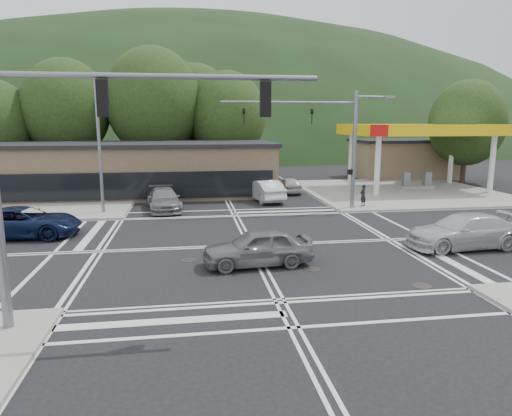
{
  "coord_description": "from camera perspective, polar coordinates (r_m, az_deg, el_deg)",
  "views": [
    {
      "loc": [
        -2.96,
        -21.42,
        5.98
      ],
      "look_at": [
        0.62,
        2.4,
        1.4
      ],
      "focal_mm": 32.0,
      "sensor_mm": 36.0,
      "label": 1
    }
  ],
  "objects": [
    {
      "name": "ground",
      "position": [
        22.44,
        -0.65,
        -4.69
      ],
      "size": [
        120.0,
        120.0,
        0.0
      ],
      "primitive_type": "plane",
      "color": "black",
      "rests_on": "ground"
    },
    {
      "name": "streetlight_nw",
      "position": [
        30.93,
        -18.96,
        8.46
      ],
      "size": [
        2.5,
        0.25,
        9.0
      ],
      "color": "slate",
      "rests_on": "ground"
    },
    {
      "name": "car_queue_b",
      "position": [
        38.9,
        4.11,
        2.9
      ],
      "size": [
        1.73,
        4.02,
        1.35
      ],
      "primitive_type": "imported",
      "rotation": [
        0.0,
        0.0,
        3.18
      ],
      "color": "#B8B8B4",
      "rests_on": "ground"
    },
    {
      "name": "tree_n_e",
      "position": [
        49.45,
        -7.59,
        12.02
      ],
      "size": [
        8.4,
        8.4,
        11.98
      ],
      "color": "#382619",
      "rests_on": "ground"
    },
    {
      "name": "pedestrian",
      "position": [
        32.68,
        13.24,
        1.56
      ],
      "size": [
        0.67,
        0.62,
        1.53
      ],
      "primitive_type": "imported",
      "rotation": [
        0.0,
        0.0,
        3.75
      ],
      "color": "black",
      "rests_on": "sidewalk_ne"
    },
    {
      "name": "tree_ne",
      "position": [
        49.42,
        24.89,
        9.62
      ],
      "size": [
        7.2,
        7.2,
        9.99
      ],
      "color": "#382619",
      "rests_on": "ground"
    },
    {
      "name": "commercial_row",
      "position": [
        38.96,
        -15.98,
        4.48
      ],
      "size": [
        24.0,
        8.0,
        4.0
      ],
      "primitive_type": "cube",
      "color": "brown",
      "rests_on": "ground"
    },
    {
      "name": "hill_north",
      "position": [
        111.62,
        -7.07,
        7.61
      ],
      "size": [
        252.0,
        126.0,
        140.0
      ],
      "primitive_type": "ellipsoid",
      "color": "black",
      "rests_on": "ground"
    },
    {
      "name": "sidewalk_nw",
      "position": [
        38.81,
        -26.5,
        0.87
      ],
      "size": [
        16.0,
        16.0,
        0.15
      ],
      "primitive_type": "cube",
      "color": "gray",
      "rests_on": "ground"
    },
    {
      "name": "gas_station_canopy",
      "position": [
        42.41,
        19.76,
        8.87
      ],
      "size": [
        12.32,
        8.34,
        5.75
      ],
      "color": "silver",
      "rests_on": "ground"
    },
    {
      "name": "car_northbound",
      "position": [
        31.77,
        -11.44,
        1.06
      ],
      "size": [
        2.73,
        5.35,
        1.49
      ],
      "primitive_type": "imported",
      "rotation": [
        0.0,
        0.0,
        0.13
      ],
      "color": "slate",
      "rests_on": "ground"
    },
    {
      "name": "car_grey_center",
      "position": [
        19.2,
        0.18,
        -4.93
      ],
      "size": [
        4.73,
        2.2,
        1.57
      ],
      "primitive_type": "imported",
      "rotation": [
        0.0,
        0.0,
        -1.49
      ],
      "color": "slate",
      "rests_on": "ground"
    },
    {
      "name": "signal_mast_ne",
      "position": [
        31.25,
        10.07,
        8.94
      ],
      "size": [
        11.65,
        0.3,
        8.0
      ],
      "color": "slate",
      "rests_on": "ground"
    },
    {
      "name": "tree_n_c",
      "position": [
        45.6,
        -3.63,
        11.38
      ],
      "size": [
        7.6,
        7.6,
        10.87
      ],
      "color": "#382619",
      "rests_on": "ground"
    },
    {
      "name": "signal_mast_sw",
      "position": [
        13.69,
        -23.18,
        6.3
      ],
      "size": [
        9.14,
        0.28,
        8.0
      ],
      "color": "slate",
      "rests_on": "ground"
    },
    {
      "name": "car_silver_east",
      "position": [
        24.0,
        24.57,
        -2.65
      ],
      "size": [
        5.71,
        2.51,
        1.63
      ],
      "primitive_type": "imported",
      "rotation": [
        0.0,
        0.0,
        -1.53
      ],
      "color": "silver",
      "rests_on": "ground"
    },
    {
      "name": "car_queue_a",
      "position": [
        34.81,
        1.14,
        2.22
      ],
      "size": [
        2.5,
        5.12,
        1.62
      ],
      "primitive_type": "imported",
      "rotation": [
        0.0,
        0.0,
        3.31
      ],
      "color": "silver",
      "rests_on": "ground"
    },
    {
      "name": "tree_n_b",
      "position": [
        45.56,
        -12.68,
        12.79
      ],
      "size": [
        9.0,
        9.0,
        12.98
      ],
      "color": "#382619",
      "rests_on": "ground"
    },
    {
      "name": "convenience_store",
      "position": [
        51.95,
        17.81,
        5.74
      ],
      "size": [
        10.0,
        6.0,
        3.8
      ],
      "primitive_type": "cube",
      "color": "#846B4F",
      "rests_on": "ground"
    },
    {
      "name": "sidewalk_ne",
      "position": [
        41.04,
        17.53,
        1.99
      ],
      "size": [
        16.0,
        16.0,
        0.15
      ],
      "primitive_type": "cube",
      "color": "gray",
      "rests_on": "ground"
    },
    {
      "name": "tree_n_a",
      "position": [
        46.76,
        -22.66,
        11.37
      ],
      "size": [
        8.0,
        8.0,
        11.75
      ],
      "color": "#382619",
      "rests_on": "ground"
    },
    {
      "name": "car_blue_west",
      "position": [
        26.79,
        -27.03,
        -1.59
      ],
      "size": [
        5.86,
        2.97,
        1.59
      ],
      "primitive_type": "imported",
      "rotation": [
        0.0,
        0.0,
        1.51
      ],
      "color": "#0C1636",
      "rests_on": "ground"
    }
  ]
}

